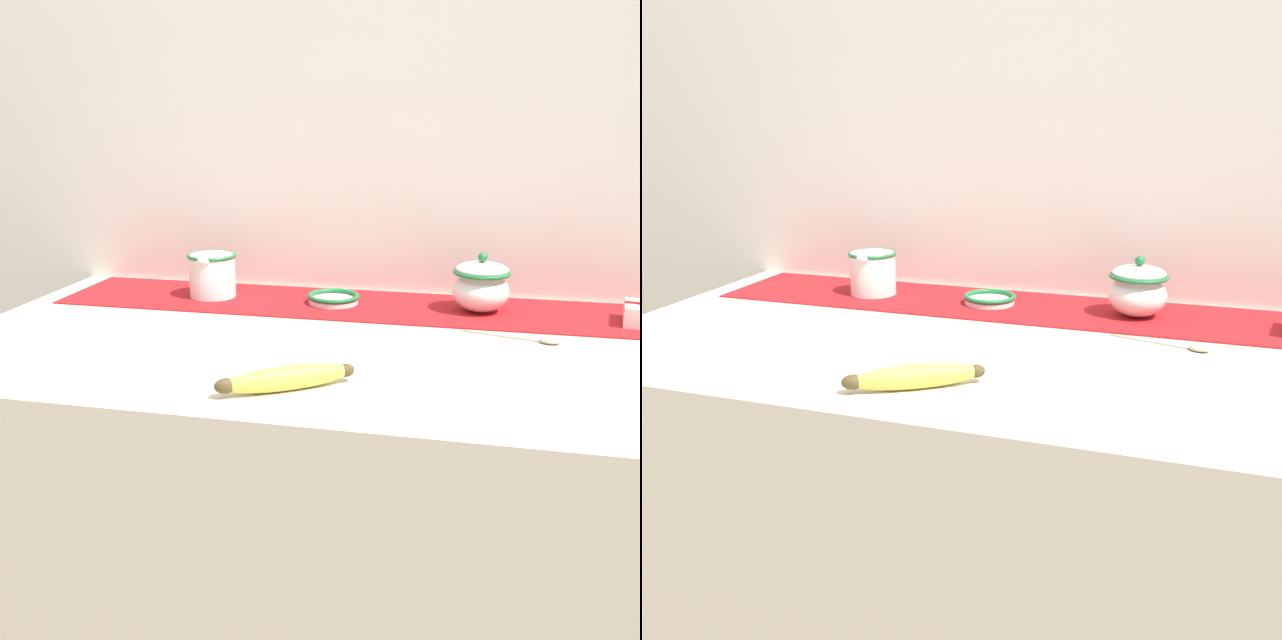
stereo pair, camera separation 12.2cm
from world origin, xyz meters
TOP-DOWN VIEW (x-y plane):
  - countertop at (0.00, 0.00)m, footprint 1.40×0.75m
  - back_wall at (0.00, 0.40)m, footprint 2.20×0.04m
  - table_runner at (0.00, 0.24)m, footprint 1.29×0.26m
  - cream_pitcher at (-0.33, 0.24)m, footprint 0.11×0.12m
  - sugar_bowl at (0.25, 0.24)m, footprint 0.12×0.12m
  - small_dish at (-0.06, 0.24)m, footprint 0.11×0.11m
  - banana at (-0.02, -0.26)m, footprint 0.19×0.14m
  - spoon at (0.36, 0.06)m, footprint 0.18×0.06m

SIDE VIEW (x-z plane):
  - countertop at x=0.00m, z-range 0.00..0.91m
  - table_runner at x=0.00m, z-range 0.91..0.92m
  - spoon at x=0.36m, z-range 0.91..0.92m
  - small_dish at x=-0.06m, z-range 0.92..0.94m
  - banana at x=-0.02m, z-range 0.91..0.95m
  - cream_pitcher at x=-0.33m, z-range 0.92..1.02m
  - sugar_bowl at x=0.25m, z-range 0.91..1.03m
  - back_wall at x=0.00m, z-range 0.00..2.40m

